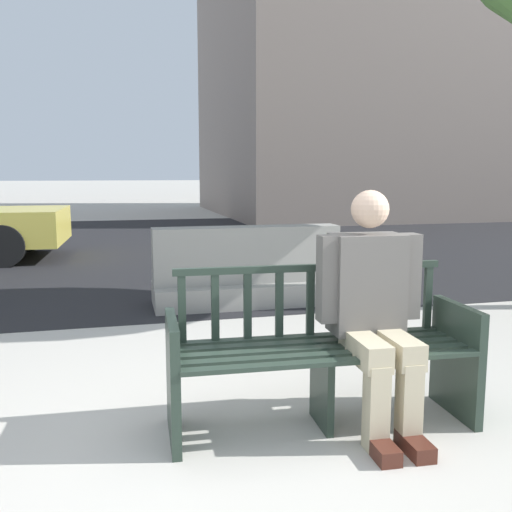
% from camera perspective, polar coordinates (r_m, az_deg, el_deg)
% --- Properties ---
extents(ground_plane, '(200.00, 200.00, 0.00)m').
position_cam_1_polar(ground_plane, '(2.97, -4.54, -20.04)').
color(ground_plane, '#B7B2A8').
extents(street_asphalt, '(120.00, 12.00, 0.01)m').
position_cam_1_polar(street_asphalt, '(11.37, -11.91, 1.09)').
color(street_asphalt, black).
rests_on(street_asphalt, ground).
extents(street_bench, '(1.71, 0.60, 0.88)m').
position_cam_1_polar(street_bench, '(3.24, 6.50, -9.91)').
color(street_bench, '#28382D').
rests_on(street_bench, ground).
extents(seated_person, '(0.59, 0.74, 1.31)m').
position_cam_1_polar(seated_person, '(3.21, 11.62, -4.79)').
color(seated_person, '#66605B').
rests_on(seated_person, ground).
extents(jersey_barrier_centre, '(2.01, 0.70, 0.84)m').
position_cam_1_polar(jersey_barrier_centre, '(6.13, -0.90, -1.69)').
color(jersey_barrier_centre, gray).
rests_on(jersey_barrier_centre, ground).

